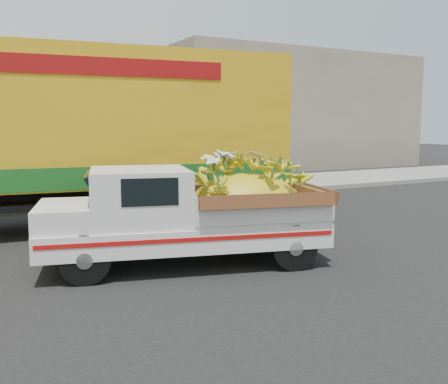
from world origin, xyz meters
TOP-DOWN VIEW (x-y plane):
  - ground at (0.00, 0.00)m, footprint 100.00×100.00m
  - curb at (0.00, 6.07)m, footprint 60.00×0.25m
  - sidewalk at (0.00, 8.17)m, footprint 60.00×4.00m
  - building_right at (14.00, 15.07)m, footprint 14.00×6.00m
  - pickup_truck at (1.33, -0.40)m, footprint 4.72×2.72m
  - semi_trailer at (-1.17, 3.62)m, footprint 12.04×3.93m

SIDE VIEW (x-z plane):
  - ground at x=0.00m, z-range 0.00..0.00m
  - sidewalk at x=0.00m, z-range 0.00..0.14m
  - curb at x=0.00m, z-range 0.00..0.15m
  - pickup_truck at x=1.33m, z-range 0.06..1.62m
  - semi_trailer at x=-1.17m, z-range 0.22..4.02m
  - building_right at x=14.00m, z-range 0.00..6.00m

